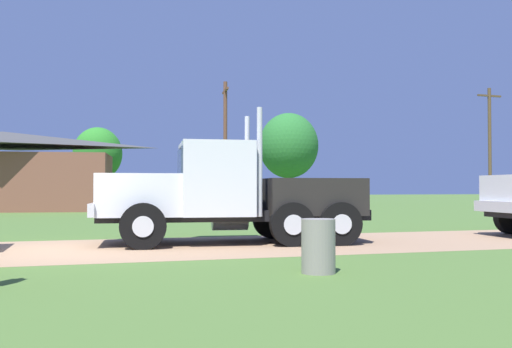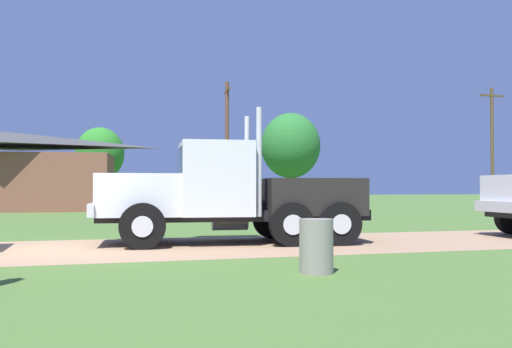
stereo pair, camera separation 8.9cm
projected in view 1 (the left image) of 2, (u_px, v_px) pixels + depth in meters
The scene contains 9 objects.
ground_plane at pixel (72, 250), 13.29m from camera, with size 200.00×200.00×0.00m, color #47682C.
dirt_track at pixel (72, 250), 13.29m from camera, with size 120.00×5.32×0.01m, color #9D7B5B.
truck_foreground_white at pixel (230, 195), 15.05m from camera, with size 7.32×3.20×3.49m.
steel_barrel at pixel (318, 246), 9.72m from camera, with size 0.58×0.58×0.93m, color gray.
shed_building at pixel (2, 173), 36.01m from camera, with size 14.38×7.18×5.05m.
utility_pole_near at pixel (225, 142), 38.15m from camera, with size 0.34×2.20×8.62m.
utility_pole_far at pixel (490, 144), 44.13m from camera, with size 2.20×0.26×9.24m.
tree_mid at pixel (98, 154), 44.44m from camera, with size 3.77×3.77×6.21m.
tree_right at pixel (289, 146), 48.08m from camera, with size 5.02×5.02×7.80m.
Camera 1 is at (0.41, -14.00, 1.46)m, focal length 39.92 mm.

